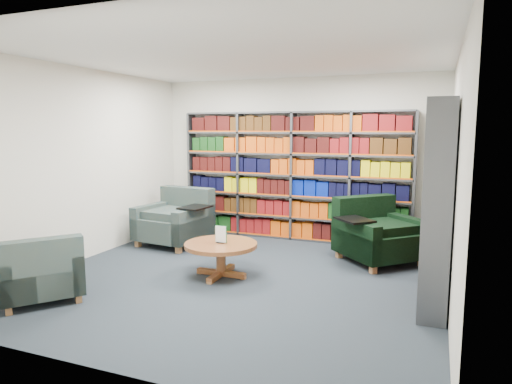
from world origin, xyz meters
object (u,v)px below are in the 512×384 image
at_px(chair_teal_left, 177,221).
at_px(coffee_table, 221,250).
at_px(chair_green_right, 375,236).
at_px(chair_teal_front, 41,274).

bearing_deg(chair_teal_left, coffee_table, -42.22).
bearing_deg(chair_green_right, coffee_table, -139.52).
xyz_separation_m(chair_green_right, chair_teal_front, (-3.27, -3.03, -0.06)).
bearing_deg(chair_teal_left, chair_green_right, 3.19).
height_order(chair_teal_front, coffee_table, chair_teal_front).
relative_size(chair_green_right, coffee_table, 1.50).
distance_m(chair_green_right, coffee_table, 2.33).
height_order(chair_teal_left, coffee_table, chair_teal_left).
distance_m(chair_teal_left, coffee_table, 1.98).
relative_size(chair_teal_left, chair_teal_front, 1.06).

